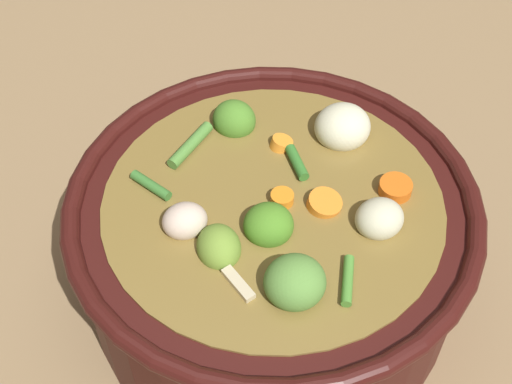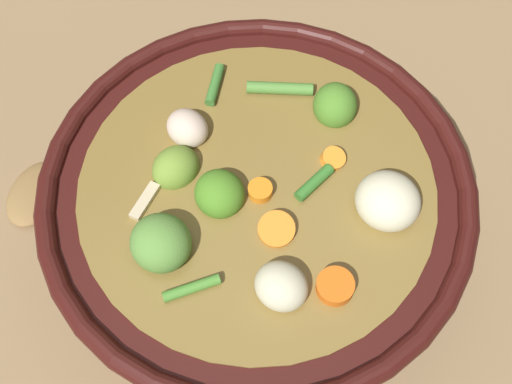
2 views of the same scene
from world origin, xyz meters
The scene contains 2 objects.
ground_plane centered at (0.00, 0.00, 0.00)m, with size 1.10×1.10×0.00m, color #8C704C.
cooking_pot centered at (0.00, 0.00, 0.07)m, with size 0.33×0.33×0.15m.
Camera 1 is at (-0.03, 0.35, 0.53)m, focal length 48.65 mm.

